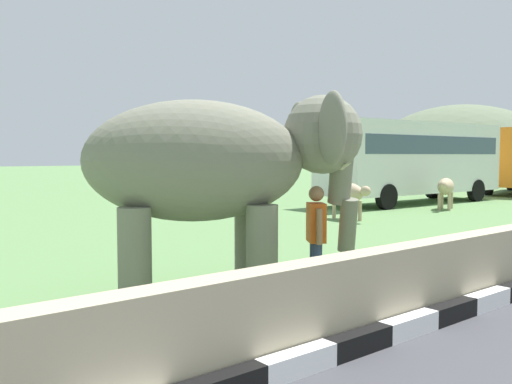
{
  "coord_description": "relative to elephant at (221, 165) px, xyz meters",
  "views": [
    {
      "loc": [
        -0.74,
        -0.09,
        2.11
      ],
      "look_at": [
        4.05,
        5.78,
        1.6
      ],
      "focal_mm": 38.38,
      "sensor_mm": 36.0,
      "label": 1
    }
  ],
  "objects": [
    {
      "name": "cow_near",
      "position": [
        14.61,
        5.44,
        -1.1
      ],
      "size": [
        1.88,
        1.2,
        1.23
      ],
      "color": "tan",
      "rests_on": "ground_plane"
    },
    {
      "name": "cow_mid",
      "position": [
        9.05,
        5.56,
        -1.1
      ],
      "size": [
        0.87,
        1.93,
        1.23
      ],
      "color": "tan",
      "rests_on": "ground_plane"
    },
    {
      "name": "hill_east",
      "position": [
        51.22,
        25.88,
        -1.97
      ],
      "size": [
        25.56,
        20.44,
        15.23
      ],
      "color": "#627155",
      "rests_on": "ground_plane"
    },
    {
      "name": "elephant",
      "position": [
        0.0,
        0.0,
        0.0
      ],
      "size": [
        3.99,
        3.35,
        2.99
      ],
      "color": "slate",
      "rests_on": "ground_plane"
    },
    {
      "name": "bus_white",
      "position": [
        15.99,
        7.91,
        0.11
      ],
      "size": [
        9.84,
        2.91,
        3.5
      ],
      "color": "silver",
      "rests_on": "ground_plane"
    },
    {
      "name": "person_handler",
      "position": [
        1.3,
        -0.6,
        -1.05
      ],
      "size": [
        0.44,
        0.58,
        1.66
      ],
      "color": "navy",
      "rests_on": "ground_plane"
    },
    {
      "name": "barrier_parapet",
      "position": [
        -1.78,
        -2.29,
        -1.47
      ],
      "size": [
        28.0,
        0.36,
        1.0
      ],
      "primitive_type": "cube",
      "color": "tan",
      "rests_on": "ground_plane"
    }
  ]
}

